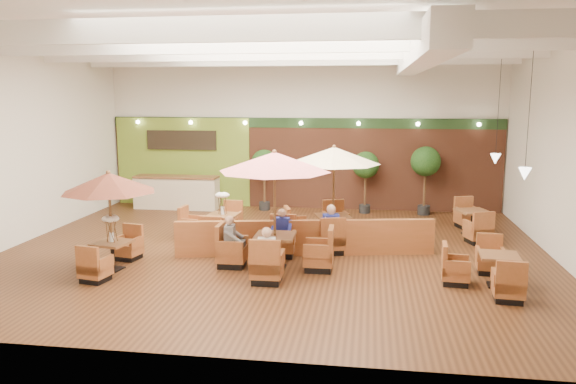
% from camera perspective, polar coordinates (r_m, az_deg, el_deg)
% --- Properties ---
extents(room, '(14.04, 14.00, 5.52)m').
position_cam_1_polar(room, '(15.25, 0.20, 8.37)').
color(room, '#381E0F').
rests_on(room, ground).
extents(service_counter, '(3.00, 0.75, 1.18)m').
position_cam_1_polar(service_counter, '(20.45, -11.24, -0.04)').
color(service_counter, beige).
rests_on(service_counter, ground).
extents(booth_divider, '(6.48, 1.41, 0.91)m').
position_cam_1_polar(booth_divider, '(14.23, 1.79, -4.67)').
color(booth_divider, brown).
rests_on(booth_divider, ground).
extents(table_0, '(2.15, 2.35, 2.34)m').
position_cam_1_polar(table_0, '(13.40, -17.69, -0.29)').
color(table_0, brown).
rests_on(table_0, ground).
extents(table_1, '(2.73, 2.73, 2.80)m').
position_cam_1_polar(table_1, '(12.85, -1.37, 0.31)').
color(table_1, brown).
rests_on(table_1, ground).
extents(table_2, '(2.65, 2.79, 2.71)m').
position_cam_1_polar(table_2, '(15.12, 4.42, 1.92)').
color(table_2, brown).
rests_on(table_2, ground).
extents(table_3, '(1.67, 2.46, 1.50)m').
position_cam_1_polar(table_3, '(15.96, -7.45, -3.19)').
color(table_3, brown).
rests_on(table_3, ground).
extents(table_4, '(1.61, 2.38, 0.88)m').
position_cam_1_polar(table_4, '(12.75, 19.46, -7.55)').
color(table_4, brown).
rests_on(table_4, ground).
extents(table_5, '(1.06, 2.63, 0.93)m').
position_cam_1_polar(table_5, '(17.14, 18.22, -3.01)').
color(table_5, brown).
rests_on(table_5, ground).
extents(topiary_0, '(0.92, 0.92, 2.14)m').
position_cam_1_polar(topiary_0, '(19.67, -2.43, 2.74)').
color(topiary_0, black).
rests_on(topiary_0, ground).
extents(topiary_1, '(0.92, 0.92, 2.13)m').
position_cam_1_polar(topiary_1, '(19.33, 7.88, 2.50)').
color(topiary_1, black).
rests_on(topiary_1, ground).
extents(topiary_2, '(1.00, 1.00, 2.32)m').
position_cam_1_polar(topiary_2, '(19.40, 13.80, 2.77)').
color(topiary_2, black).
rests_on(topiary_2, ground).
extents(diner_0, '(0.41, 0.34, 0.79)m').
position_cam_1_polar(diner_0, '(12.11, -2.17, -5.80)').
color(diner_0, white).
rests_on(diner_0, ground).
extents(diner_1, '(0.36, 0.29, 0.75)m').
position_cam_1_polar(diner_1, '(14.07, -0.65, -3.64)').
color(diner_1, navy).
rests_on(diner_1, ground).
extents(diner_2, '(0.32, 0.39, 0.77)m').
position_cam_1_polar(diner_2, '(13.29, -5.72, -4.45)').
color(diner_2, slate).
rests_on(diner_2, ground).
extents(diner_3, '(0.44, 0.39, 0.82)m').
position_cam_1_polar(diner_3, '(14.36, 4.35, -3.27)').
color(diner_3, navy).
rests_on(diner_3, ground).
extents(diner_4, '(0.42, 0.38, 0.77)m').
position_cam_1_polar(diner_4, '(14.37, 4.35, -3.35)').
color(diner_4, white).
rests_on(diner_4, ground).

